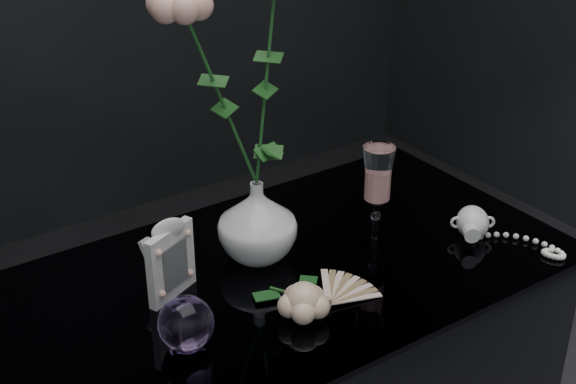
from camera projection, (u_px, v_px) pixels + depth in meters
vase at (257, 221)px, 1.46m from camera, size 0.15×0.15×0.15m
wine_glass at (377, 196)px, 1.50m from camera, size 0.08×0.08×0.20m
picture_frame at (170, 258)px, 1.35m from camera, size 0.14×0.12×0.15m
paperweight at (186, 323)px, 1.24m from camera, size 0.10×0.10×0.09m
paper_fan at (328, 302)px, 1.35m from camera, size 0.22×0.19×0.02m
loose_rose at (304, 301)px, 1.31m from camera, size 0.19×0.22×0.06m
pearl_jar at (473, 221)px, 1.55m from camera, size 0.30×0.31×0.06m
roses at (241, 65)px, 1.32m from camera, size 0.27×0.12×0.46m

